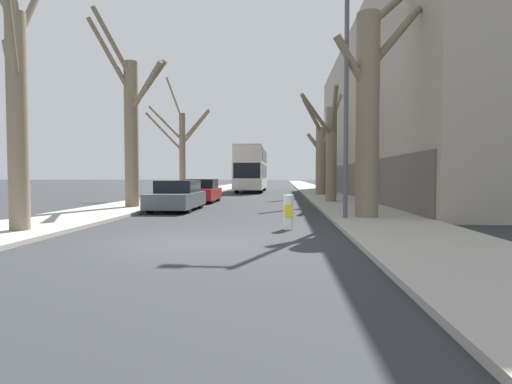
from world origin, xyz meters
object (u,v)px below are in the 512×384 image
object	(u,v)px
street_tree_left_1	(131,123)
parked_car_0	(177,196)
double_decker_bus	(252,167)
street_tree_right_1	(331,147)
street_tree_left_2	(182,147)
street_tree_right_2	(321,157)
lamp_post	(344,76)
traffic_bollard	(288,212)
parked_car_1	(202,191)
street_tree_left_0	(17,100)
street_tree_right_0	(369,106)

from	to	relation	value
street_tree_left_1	parked_car_0	world-z (taller)	street_tree_left_1
street_tree_left_1	double_decker_bus	bearing A→B (deg)	79.01
parked_car_0	double_decker_bus	bearing A→B (deg)	85.41
street_tree_left_1	street_tree_right_1	size ratio (longest dim) A/B	1.33
street_tree_left_2	double_decker_bus	world-z (taller)	street_tree_left_2
street_tree_right_2	lamp_post	bearing A→B (deg)	-92.77
street_tree_left_2	street_tree_left_1	bearing A→B (deg)	-90.23
traffic_bollard	street_tree_left_2	bearing A→B (deg)	114.61
lamp_post	traffic_bollard	bearing A→B (deg)	-130.00
street_tree_right_2	double_decker_bus	world-z (taller)	street_tree_right_2
parked_car_1	lamp_post	distance (m)	12.60
street_tree_left_0	street_tree_right_1	distance (m)	16.33
double_decker_bus	parked_car_1	bearing A→B (deg)	-96.21
street_tree_right_0	double_decker_bus	size ratio (longest dim) A/B	0.83
street_tree_left_0	street_tree_right_2	size ratio (longest dim) A/B	1.11
street_tree_right_1	parked_car_1	size ratio (longest dim) A/B	1.74
street_tree_left_1	double_decker_bus	size ratio (longest dim) A/B	0.82
street_tree_left_0	street_tree_right_1	bearing A→B (deg)	52.21
street_tree_left_1	double_decker_bus	distance (m)	21.57
street_tree_right_2	parked_car_0	size ratio (longest dim) A/B	1.74
lamp_post	street_tree_left_1	bearing A→B (deg)	154.80
lamp_post	parked_car_1	bearing A→B (deg)	126.23
street_tree_right_2	traffic_bollard	distance (m)	20.45
street_tree_left_2	parked_car_1	bearing A→B (deg)	-61.12
lamp_post	parked_car_0	bearing A→B (deg)	151.25
double_decker_bus	street_tree_left_0	bearing A→B (deg)	-98.01
street_tree_left_0	traffic_bollard	xyz separation A→B (m)	(7.40, 1.41, -3.14)
street_tree_right_1	street_tree_left_1	bearing A→B (deg)	-154.43
street_tree_right_1	street_tree_right_2	xyz separation A→B (m)	(0.20, 8.60, -0.18)
street_tree_right_2	traffic_bollard	size ratio (longest dim) A/B	7.18
street_tree_right_1	traffic_bollard	size ratio (longest dim) A/B	6.66
street_tree_left_0	traffic_bollard	distance (m)	8.16
street_tree_right_0	lamp_post	bearing A→B (deg)	-153.85
street_tree_right_0	street_tree_left_0	bearing A→B (deg)	-157.82
street_tree_left_1	street_tree_left_2	bearing A→B (deg)	89.77
street_tree_right_0	street_tree_right_2	size ratio (longest dim) A/B	1.23
street_tree_left_1	street_tree_right_2	xyz separation A→B (m)	(10.19, 13.38, -1.03)
street_tree_left_2	parked_car_0	world-z (taller)	street_tree_left_2
street_tree_left_2	street_tree_right_2	xyz separation A→B (m)	(10.16, 4.04, -0.59)
lamp_post	street_tree_right_2	bearing A→B (deg)	87.23
street_tree_right_1	street_tree_right_2	size ratio (longest dim) A/B	0.93
street_tree_left_2	double_decker_bus	bearing A→B (deg)	70.98
street_tree_left_1	street_tree_right_0	size ratio (longest dim) A/B	1.00
parked_car_1	lamp_post	size ratio (longest dim) A/B	0.43
street_tree_left_0	lamp_post	distance (m)	10.16
street_tree_left_0	double_decker_bus	world-z (taller)	street_tree_left_0
street_tree_left_0	double_decker_bus	distance (m)	29.55
double_decker_bus	parked_car_1	size ratio (longest dim) A/B	2.81
street_tree_left_1	street_tree_left_0	bearing A→B (deg)	-90.09
parked_car_1	street_tree_left_0	bearing A→B (deg)	-100.15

